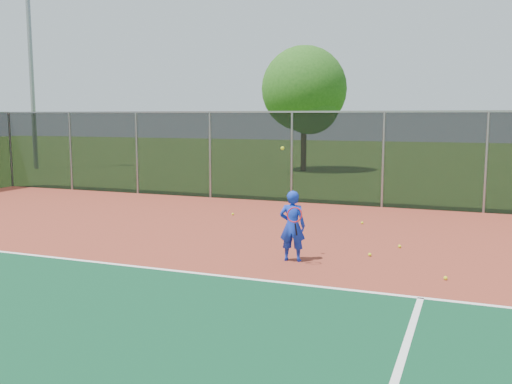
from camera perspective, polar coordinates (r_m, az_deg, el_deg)
ground at (r=7.24m, az=-2.77°, el=-15.89°), size 120.00×120.00×0.00m
court_apron at (r=8.98m, az=2.50°, el=-11.08°), size 30.00×20.00×0.02m
fence_back at (r=18.31m, az=12.59°, el=3.30°), size 30.00×0.06×3.03m
tennis_player at (r=11.31m, az=3.66°, el=-3.38°), size 0.59×0.61×2.27m
practice_ball_0 at (r=12.90m, az=14.17°, el=-5.29°), size 0.07×0.07×0.07m
practice_ball_1 at (r=12.02m, az=11.31°, el=-6.16°), size 0.07×0.07×0.07m
practice_ball_2 at (r=15.49m, az=10.57°, el=-3.05°), size 0.07×0.07×0.07m
practice_ball_3 at (r=10.67m, az=18.43°, el=-8.17°), size 0.07×0.07×0.07m
practice_ball_5 at (r=16.58m, az=-2.33°, el=-2.22°), size 0.07×0.07×0.07m
floodlight_nw at (r=33.80m, az=-21.65°, el=13.30°), size 0.90×0.40×11.54m
tree_back_left at (r=30.04m, az=4.98°, el=9.87°), size 4.43×4.43×6.50m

